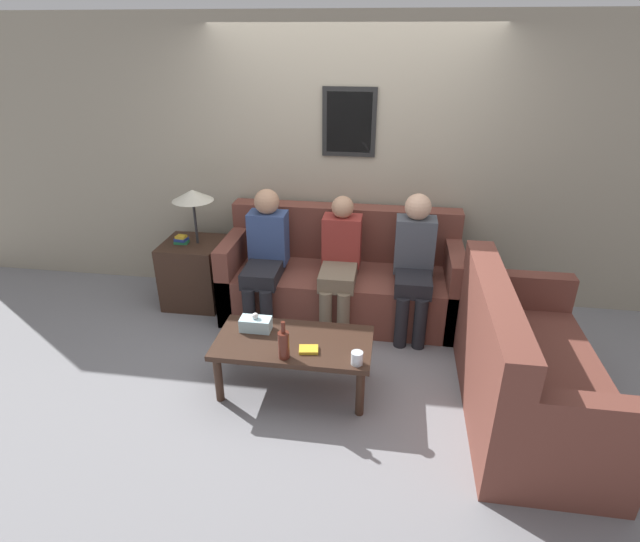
% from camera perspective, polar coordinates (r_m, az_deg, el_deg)
% --- Properties ---
extents(ground_plane, '(16.00, 16.00, 0.00)m').
position_cam_1_polar(ground_plane, '(4.40, 1.66, -7.82)').
color(ground_plane, gray).
extents(wall_back, '(9.00, 0.08, 2.60)m').
position_cam_1_polar(wall_back, '(4.74, 3.28, 11.93)').
color(wall_back, '#9E937F').
rests_on(wall_back, ground_plane).
extents(couch_main, '(2.13, 0.84, 0.97)m').
position_cam_1_polar(couch_main, '(4.66, 2.46, -0.97)').
color(couch_main, brown).
rests_on(couch_main, ground_plane).
extents(couch_side, '(0.84, 1.61, 0.97)m').
position_cam_1_polar(couch_side, '(3.72, 22.29, -10.77)').
color(couch_side, brown).
rests_on(couch_side, ground_plane).
extents(coffee_table, '(1.13, 0.57, 0.41)m').
position_cam_1_polar(coffee_table, '(3.67, -3.03, -8.66)').
color(coffee_table, '#382319').
rests_on(coffee_table, ground_plane).
extents(side_table_with_lamp, '(0.54, 0.54, 1.15)m').
position_cam_1_polar(side_table_with_lamp, '(4.97, -14.15, 0.43)').
color(side_table_with_lamp, '#382319').
rests_on(side_table_with_lamp, ground_plane).
extents(wine_bottle, '(0.08, 0.08, 0.28)m').
position_cam_1_polar(wine_bottle, '(3.42, -4.17, -8.34)').
color(wine_bottle, '#562319').
rests_on(wine_bottle, coffee_table).
extents(drinking_glass, '(0.08, 0.08, 0.09)m').
position_cam_1_polar(drinking_glass, '(3.39, 4.25, -9.89)').
color(drinking_glass, silver).
rests_on(drinking_glass, coffee_table).
extents(book_stack, '(0.15, 0.12, 0.02)m').
position_cam_1_polar(book_stack, '(3.52, -1.31, -8.97)').
color(book_stack, gold).
rests_on(book_stack, coffee_table).
extents(tissue_box, '(0.23, 0.12, 0.15)m').
position_cam_1_polar(tissue_box, '(3.76, -7.36, -6.01)').
color(tissue_box, silver).
rests_on(tissue_box, coffee_table).
extents(person_left, '(0.34, 0.64, 1.20)m').
position_cam_1_polar(person_left, '(4.45, -6.26, 2.15)').
color(person_left, black).
rests_on(person_left, ground_plane).
extents(person_middle, '(0.34, 0.65, 1.15)m').
position_cam_1_polar(person_middle, '(4.39, 2.26, 1.47)').
color(person_middle, '#756651').
rests_on(person_middle, ground_plane).
extents(person_right, '(0.34, 0.60, 1.21)m').
position_cam_1_polar(person_right, '(4.34, 10.71, 1.33)').
color(person_right, black).
rests_on(person_right, ground_plane).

